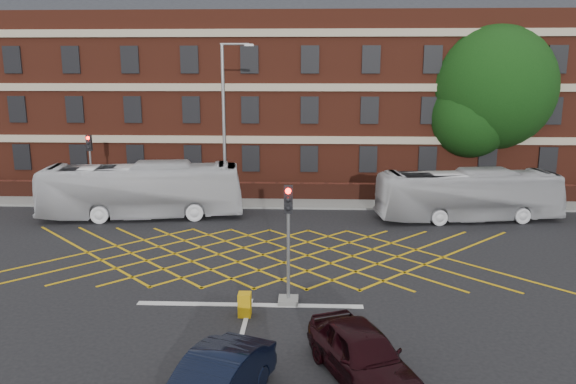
{
  "coord_description": "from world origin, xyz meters",
  "views": [
    {
      "loc": [
        2.12,
        -21.93,
        8.12
      ],
      "look_at": [
        1.15,
        1.5,
        3.02
      ],
      "focal_mm": 35.0,
      "sensor_mm": 36.0,
      "label": 1
    }
  ],
  "objects_px": {
    "traffic_light_near": "(288,256)",
    "direction_signs": "(63,181)",
    "utility_cabinet": "(245,305)",
    "bus_left": "(142,190)",
    "deciduous_tree": "(490,96)",
    "street_lamp": "(226,155)",
    "traffic_light_far": "(92,176)",
    "bus_right": "(468,195)",
    "car_maroon": "(362,354)"
  },
  "relations": [
    {
      "from": "traffic_light_near",
      "to": "direction_signs",
      "type": "xyz_separation_m",
      "value": [
        -14.57,
        14.79,
        -0.39
      ]
    },
    {
      "from": "utility_cabinet",
      "to": "bus_left",
      "type": "bearing_deg",
      "value": 119.62
    },
    {
      "from": "deciduous_tree",
      "to": "street_lamp",
      "type": "relative_size",
      "value": 1.18
    },
    {
      "from": "deciduous_tree",
      "to": "traffic_light_near",
      "type": "xyz_separation_m",
      "value": [
        -12.9,
        -20.54,
        -4.63
      ]
    },
    {
      "from": "traffic_light_far",
      "to": "direction_signs",
      "type": "xyz_separation_m",
      "value": [
        -1.88,
        0.14,
        -0.39
      ]
    },
    {
      "from": "bus_left",
      "to": "traffic_light_near",
      "type": "relative_size",
      "value": 2.6
    },
    {
      "from": "street_lamp",
      "to": "direction_signs",
      "type": "distance_m",
      "value": 10.79
    },
    {
      "from": "street_lamp",
      "to": "bus_right",
      "type": "bearing_deg",
      "value": -5.01
    },
    {
      "from": "direction_signs",
      "to": "utility_cabinet",
      "type": "bearing_deg",
      "value": -50.39
    },
    {
      "from": "bus_right",
      "to": "deciduous_tree",
      "type": "distance_m",
      "value": 10.65
    },
    {
      "from": "car_maroon",
      "to": "deciduous_tree",
      "type": "distance_m",
      "value": 28.21
    },
    {
      "from": "traffic_light_far",
      "to": "utility_cabinet",
      "type": "xyz_separation_m",
      "value": [
        11.27,
        -15.74,
        -1.36
      ]
    },
    {
      "from": "deciduous_tree",
      "to": "direction_signs",
      "type": "xyz_separation_m",
      "value": [
        -27.47,
        -5.75,
        -5.01
      ]
    },
    {
      "from": "bus_left",
      "to": "bus_right",
      "type": "xyz_separation_m",
      "value": [
        18.08,
        0.19,
        -0.15
      ]
    },
    {
      "from": "traffic_light_far",
      "to": "bus_right",
      "type": "bearing_deg",
      "value": -7.32
    },
    {
      "from": "bus_left",
      "to": "direction_signs",
      "type": "xyz_separation_m",
      "value": [
        -5.92,
        3.17,
        -0.17
      ]
    },
    {
      "from": "bus_left",
      "to": "bus_right",
      "type": "height_order",
      "value": "bus_left"
    },
    {
      "from": "car_maroon",
      "to": "deciduous_tree",
      "type": "xyz_separation_m",
      "value": [
        10.73,
        25.48,
        5.65
      ]
    },
    {
      "from": "bus_right",
      "to": "traffic_light_near",
      "type": "distance_m",
      "value": 15.11
    },
    {
      "from": "bus_left",
      "to": "utility_cabinet",
      "type": "xyz_separation_m",
      "value": [
        7.23,
        -12.71,
        -1.15
      ]
    },
    {
      "from": "traffic_light_far",
      "to": "direction_signs",
      "type": "distance_m",
      "value": 1.92
    },
    {
      "from": "traffic_light_near",
      "to": "bus_left",
      "type": "bearing_deg",
      "value": 126.68
    },
    {
      "from": "traffic_light_near",
      "to": "traffic_light_far",
      "type": "height_order",
      "value": "same"
    },
    {
      "from": "bus_left",
      "to": "traffic_light_far",
      "type": "height_order",
      "value": "traffic_light_far"
    },
    {
      "from": "deciduous_tree",
      "to": "street_lamp",
      "type": "distance_m",
      "value": 18.87
    },
    {
      "from": "traffic_light_far",
      "to": "street_lamp",
      "type": "bearing_deg",
      "value": -10.93
    },
    {
      "from": "deciduous_tree",
      "to": "utility_cabinet",
      "type": "xyz_separation_m",
      "value": [
        -14.33,
        -21.64,
        -5.99
      ]
    },
    {
      "from": "bus_right",
      "to": "utility_cabinet",
      "type": "bearing_deg",
      "value": 132.85
    },
    {
      "from": "bus_left",
      "to": "traffic_light_far",
      "type": "xyz_separation_m",
      "value": [
        -4.04,
        3.03,
        0.21
      ]
    },
    {
      "from": "car_maroon",
      "to": "utility_cabinet",
      "type": "bearing_deg",
      "value": 110.73
    },
    {
      "from": "direction_signs",
      "to": "utility_cabinet",
      "type": "relative_size",
      "value": 2.72
    },
    {
      "from": "bus_right",
      "to": "car_maroon",
      "type": "bearing_deg",
      "value": 149.5
    },
    {
      "from": "street_lamp",
      "to": "direction_signs",
      "type": "xyz_separation_m",
      "value": [
        -10.45,
        1.8,
        -1.97
      ]
    },
    {
      "from": "bus_left",
      "to": "deciduous_tree",
      "type": "bearing_deg",
      "value": -75.47
    },
    {
      "from": "traffic_light_near",
      "to": "utility_cabinet",
      "type": "height_order",
      "value": "traffic_light_near"
    },
    {
      "from": "street_lamp",
      "to": "utility_cabinet",
      "type": "height_order",
      "value": "street_lamp"
    },
    {
      "from": "car_maroon",
      "to": "street_lamp",
      "type": "distance_m",
      "value": 19.18
    },
    {
      "from": "bus_left",
      "to": "street_lamp",
      "type": "distance_m",
      "value": 5.06
    },
    {
      "from": "direction_signs",
      "to": "utility_cabinet",
      "type": "xyz_separation_m",
      "value": [
        13.15,
        -15.88,
        -0.97
      ]
    },
    {
      "from": "bus_left",
      "to": "direction_signs",
      "type": "height_order",
      "value": "bus_left"
    },
    {
      "from": "bus_left",
      "to": "deciduous_tree",
      "type": "xyz_separation_m",
      "value": [
        21.55,
        8.93,
        4.84
      ]
    },
    {
      "from": "bus_left",
      "to": "bus_right",
      "type": "distance_m",
      "value": 18.08
    },
    {
      "from": "deciduous_tree",
      "to": "direction_signs",
      "type": "relative_size",
      "value": 5.12
    },
    {
      "from": "bus_left",
      "to": "street_lamp",
      "type": "relative_size",
      "value": 1.16
    },
    {
      "from": "bus_right",
      "to": "utility_cabinet",
      "type": "height_order",
      "value": "bus_right"
    },
    {
      "from": "car_maroon",
      "to": "traffic_light_near",
      "type": "height_order",
      "value": "traffic_light_near"
    },
    {
      "from": "bus_left",
      "to": "car_maroon",
      "type": "distance_m",
      "value": 19.79
    },
    {
      "from": "car_maroon",
      "to": "street_lamp",
      "type": "height_order",
      "value": "street_lamp"
    },
    {
      "from": "traffic_light_near",
      "to": "direction_signs",
      "type": "distance_m",
      "value": 20.77
    },
    {
      "from": "utility_cabinet",
      "to": "bus_right",
      "type": "bearing_deg",
      "value": 49.92
    }
  ]
}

